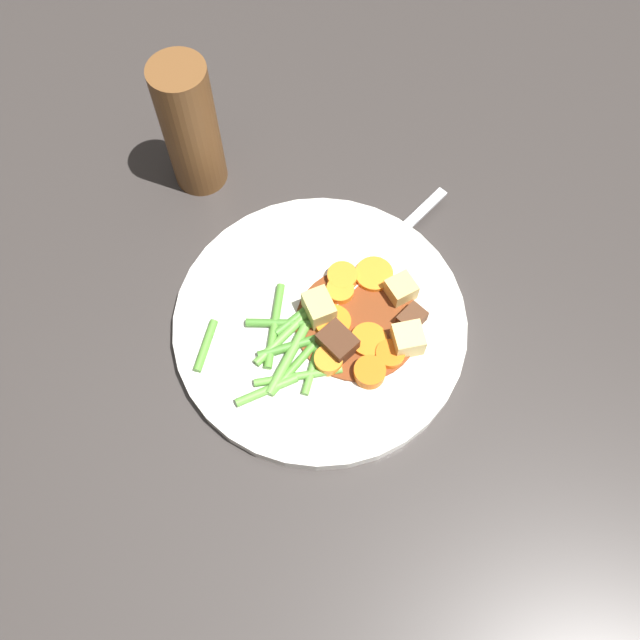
# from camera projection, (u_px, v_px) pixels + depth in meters

# --- Properties ---
(ground_plane) EXTENTS (3.00, 3.00, 0.00)m
(ground_plane) POSITION_uv_depth(u_px,v_px,m) (320.00, 327.00, 0.65)
(ground_plane) COLOR #383330
(dinner_plate) EXTENTS (0.27, 0.27, 0.02)m
(dinner_plate) POSITION_uv_depth(u_px,v_px,m) (320.00, 323.00, 0.64)
(dinner_plate) COLOR white
(dinner_plate) RESTS_ON ground_plane
(stew_sauce) EXTENTS (0.11, 0.11, 0.00)m
(stew_sauce) POSITION_uv_depth(u_px,v_px,m) (357.00, 323.00, 0.63)
(stew_sauce) COLOR brown
(stew_sauce) RESTS_ON dinner_plate
(carrot_slice_0) EXTENTS (0.04, 0.04, 0.01)m
(carrot_slice_0) POSITION_uv_depth(u_px,v_px,m) (370.00, 372.00, 0.61)
(carrot_slice_0) COLOR orange
(carrot_slice_0) RESTS_ON dinner_plate
(carrot_slice_1) EXTENTS (0.05, 0.05, 0.01)m
(carrot_slice_1) POSITION_uv_depth(u_px,v_px,m) (333.00, 323.00, 0.63)
(carrot_slice_1) COLOR orange
(carrot_slice_1) RESTS_ON dinner_plate
(carrot_slice_2) EXTENTS (0.03, 0.03, 0.01)m
(carrot_slice_2) POSITION_uv_depth(u_px,v_px,m) (340.00, 291.00, 0.64)
(carrot_slice_2) COLOR orange
(carrot_slice_2) RESTS_ON dinner_plate
(carrot_slice_3) EXTENTS (0.05, 0.05, 0.01)m
(carrot_slice_3) POSITION_uv_depth(u_px,v_px,m) (374.00, 275.00, 0.65)
(carrot_slice_3) COLOR orange
(carrot_slice_3) RESTS_ON dinner_plate
(carrot_slice_4) EXTENTS (0.04, 0.04, 0.01)m
(carrot_slice_4) POSITION_uv_depth(u_px,v_px,m) (369.00, 340.00, 0.62)
(carrot_slice_4) COLOR orange
(carrot_slice_4) RESTS_ON dinner_plate
(carrot_slice_5) EXTENTS (0.04, 0.04, 0.01)m
(carrot_slice_5) POSITION_uv_depth(u_px,v_px,m) (333.00, 360.00, 0.61)
(carrot_slice_5) COLOR orange
(carrot_slice_5) RESTS_ON dinner_plate
(carrot_slice_6) EXTENTS (0.03, 0.03, 0.01)m
(carrot_slice_6) POSITION_uv_depth(u_px,v_px,m) (390.00, 354.00, 0.61)
(carrot_slice_6) COLOR orange
(carrot_slice_6) RESTS_ON dinner_plate
(carrot_slice_7) EXTENTS (0.04, 0.04, 0.01)m
(carrot_slice_7) POSITION_uv_depth(u_px,v_px,m) (342.00, 277.00, 0.65)
(carrot_slice_7) COLOR orange
(carrot_slice_7) RESTS_ON dinner_plate
(potato_chunk_0) EXTENTS (0.03, 0.03, 0.03)m
(potato_chunk_0) POSITION_uv_depth(u_px,v_px,m) (321.00, 308.00, 0.62)
(potato_chunk_0) COLOR #DBBC6B
(potato_chunk_0) RESTS_ON dinner_plate
(potato_chunk_1) EXTENTS (0.03, 0.03, 0.02)m
(potato_chunk_1) POSITION_uv_depth(u_px,v_px,m) (401.00, 289.00, 0.64)
(potato_chunk_1) COLOR #DBBC6B
(potato_chunk_1) RESTS_ON dinner_plate
(potato_chunk_2) EXTENTS (0.03, 0.03, 0.02)m
(potato_chunk_2) POSITION_uv_depth(u_px,v_px,m) (408.00, 339.00, 0.61)
(potato_chunk_2) COLOR #E5CC7A
(potato_chunk_2) RESTS_ON dinner_plate
(meat_chunk_0) EXTENTS (0.03, 0.03, 0.01)m
(meat_chunk_0) POSITION_uv_depth(u_px,v_px,m) (412.00, 319.00, 0.63)
(meat_chunk_0) COLOR #56331E
(meat_chunk_0) RESTS_ON dinner_plate
(meat_chunk_1) EXTENTS (0.04, 0.04, 0.02)m
(meat_chunk_1) POSITION_uv_depth(u_px,v_px,m) (337.00, 343.00, 0.61)
(meat_chunk_1) COLOR #4C2B19
(meat_chunk_1) RESTS_ON dinner_plate
(green_bean_0) EXTENTS (0.05, 0.06, 0.01)m
(green_bean_0) POSITION_uv_depth(u_px,v_px,m) (288.00, 359.00, 0.61)
(green_bean_0) COLOR #66AD42
(green_bean_0) RESTS_ON dinner_plate
(green_bean_1) EXTENTS (0.08, 0.02, 0.01)m
(green_bean_1) POSITION_uv_depth(u_px,v_px,m) (300.00, 343.00, 0.62)
(green_bean_1) COLOR #4C8E33
(green_bean_1) RESTS_ON dinner_plate
(green_bean_2) EXTENTS (0.05, 0.04, 0.01)m
(green_bean_2) POSITION_uv_depth(u_px,v_px,m) (300.00, 315.00, 0.63)
(green_bean_2) COLOR #4C8E33
(green_bean_2) RESTS_ON dinner_plate
(green_bean_3) EXTENTS (0.08, 0.02, 0.01)m
(green_bean_3) POSITION_uv_depth(u_px,v_px,m) (289.00, 326.00, 0.63)
(green_bean_3) COLOR #4C8E33
(green_bean_3) RESTS_ON dinner_plate
(green_bean_4) EXTENTS (0.08, 0.01, 0.01)m
(green_bean_4) POSITION_uv_depth(u_px,v_px,m) (298.00, 376.00, 0.61)
(green_bean_4) COLOR #66AD42
(green_bean_4) RESTS_ON dinner_plate
(green_bean_5) EXTENTS (0.06, 0.02, 0.01)m
(green_bean_5) POSITION_uv_depth(u_px,v_px,m) (267.00, 390.00, 0.60)
(green_bean_5) COLOR #66AD42
(green_bean_5) RESTS_ON dinner_plate
(green_bean_6) EXTENTS (0.03, 0.05, 0.01)m
(green_bean_6) POSITION_uv_depth(u_px,v_px,m) (206.00, 346.00, 0.62)
(green_bean_6) COLOR #599E38
(green_bean_6) RESTS_ON dinner_plate
(green_bean_7) EXTENTS (0.07, 0.05, 0.01)m
(green_bean_7) POSITION_uv_depth(u_px,v_px,m) (286.00, 334.00, 0.62)
(green_bean_7) COLOR #66AD42
(green_bean_7) RESTS_ON dinner_plate
(green_bean_8) EXTENTS (0.06, 0.05, 0.01)m
(green_bean_8) POSITION_uv_depth(u_px,v_px,m) (297.00, 363.00, 0.61)
(green_bean_8) COLOR #599E38
(green_bean_8) RESTS_ON dinner_plate
(green_bean_9) EXTENTS (0.03, 0.06, 0.01)m
(green_bean_9) POSITION_uv_depth(u_px,v_px,m) (314.00, 361.00, 0.61)
(green_bean_9) COLOR #66AD42
(green_bean_9) RESTS_ON dinner_plate
(green_bean_10) EXTENTS (0.03, 0.08, 0.01)m
(green_bean_10) POSITION_uv_depth(u_px,v_px,m) (275.00, 326.00, 0.63)
(green_bean_10) COLOR #599E38
(green_bean_10) RESTS_ON dinner_plate
(fork) EXTENTS (0.15, 0.12, 0.00)m
(fork) POSITION_uv_depth(u_px,v_px,m) (382.00, 249.00, 0.66)
(fork) COLOR silver
(fork) RESTS_ON dinner_plate
(pepper_mill) EXTENTS (0.05, 0.05, 0.15)m
(pepper_mill) POSITION_uv_depth(u_px,v_px,m) (190.00, 128.00, 0.66)
(pepper_mill) COLOR brown
(pepper_mill) RESTS_ON ground_plane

